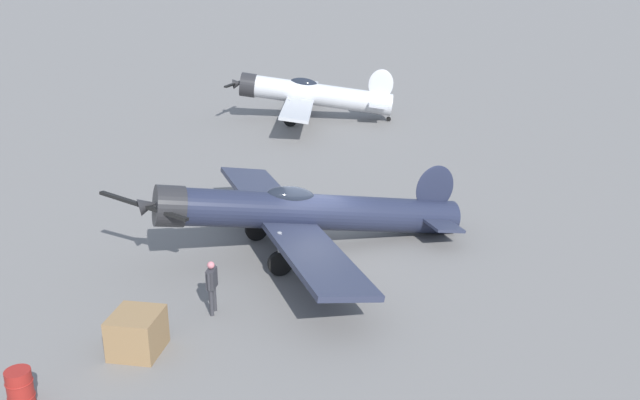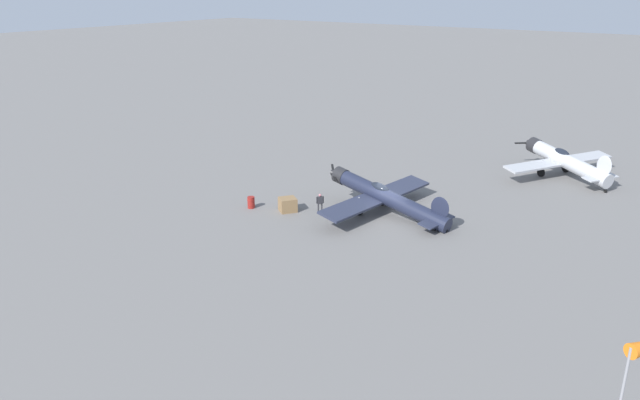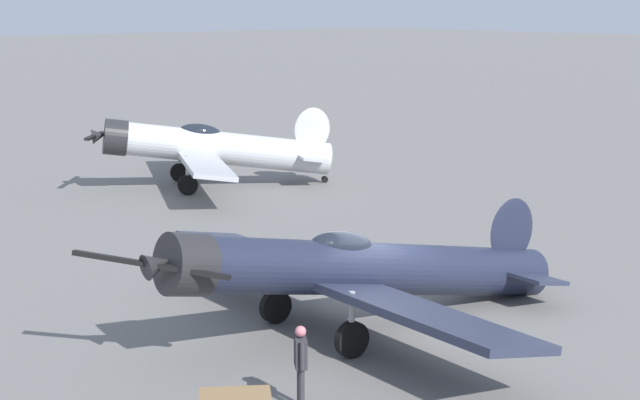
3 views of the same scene
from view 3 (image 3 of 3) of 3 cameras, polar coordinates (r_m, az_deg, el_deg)
The scene contains 4 objects.
ground_plane at distance 25.16m, azimuth 3.09°, elevation -6.74°, with size 400.00×400.00×0.00m, color slate.
airplane_foreground at distance 24.45m, azimuth 2.11°, elevation -3.80°, with size 12.12×12.11×3.02m.
airplane_mid_apron at distance 43.37m, azimuth -5.94°, elevation 2.82°, with size 9.97×11.31×3.27m.
ground_crew_mechanic at distance 19.92m, azimuth -1.05°, elevation -8.54°, with size 0.43×0.52×1.60m.
Camera 3 is at (17.17, 16.77, 7.53)m, focal length 59.33 mm.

